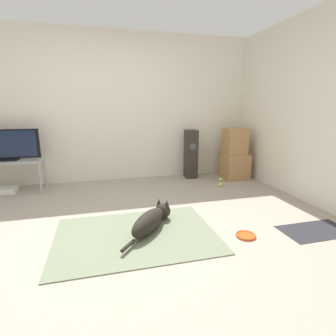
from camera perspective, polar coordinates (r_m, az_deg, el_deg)
name	(u,v)px	position (r m, az deg, el deg)	size (l,w,h in m)	color
ground_plane	(122,230)	(2.97, -10.06, -13.05)	(12.00, 12.00, 0.00)	#9E9384
wall_back	(108,108)	(4.77, -12.88, 12.57)	(8.00, 0.06, 2.55)	silver
wall_right	(332,109)	(3.84, 32.15, 10.80)	(0.06, 8.00, 2.55)	silver
area_rug	(136,235)	(2.83, -6.95, -14.26)	(1.63, 1.19, 0.01)	slate
dog	(152,219)	(2.88, -3.60, -11.12)	(0.64, 0.79, 0.24)	black
frisbee	(246,235)	(2.90, 16.58, -13.90)	(0.20, 0.20, 0.03)	#DB511E
cardboard_box_lower	(234,166)	(5.01, 14.21, 0.43)	(0.44, 0.44, 0.46)	#A87A4C
cardboard_box_upper	(235,141)	(4.93, 14.32, 5.65)	(0.37, 0.36, 0.46)	#A87A4C
floor_speaker	(191,154)	(4.87, 5.00, 3.04)	(0.21, 0.22, 0.89)	#2D2823
tv_stand	(7,164)	(4.70, -31.68, 0.67)	(1.04, 0.45, 0.51)	#A8A8AD
tv	(4,145)	(4.65, -32.11, 4.19)	(0.99, 0.20, 0.47)	black
tennis_ball_by_boxes	(221,185)	(4.45, 11.37, -3.61)	(0.07, 0.07, 0.07)	#C6E033
tennis_ball_near_speaker	(221,179)	(4.78, 11.39, -2.43)	(0.07, 0.07, 0.07)	#C6E033
game_console	(5,190)	(4.81, -31.93, -4.12)	(0.34, 0.27, 0.07)	white
door_mat	(316,231)	(3.31, 29.48, -11.77)	(0.75, 0.41, 0.01)	#28282D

